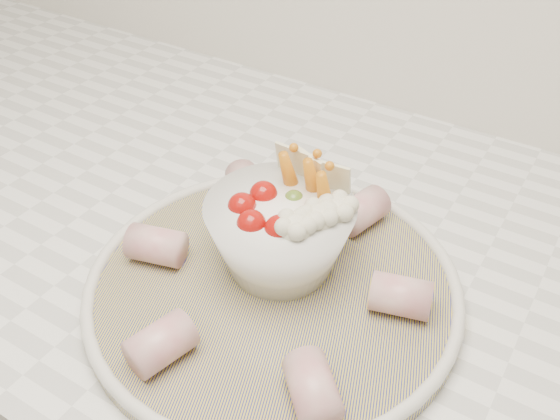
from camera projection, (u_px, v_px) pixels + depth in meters
The scene contains 3 objects.
serving_platter at pixel (273, 286), 0.58m from camera, with size 0.44×0.44×0.02m.
veggie_bowl at pixel (282, 232), 0.57m from camera, with size 0.14×0.14×0.11m.
cured_meat_rolls at pixel (273, 269), 0.57m from camera, with size 0.28×0.30×0.04m.
Camera 1 is at (0.23, 1.02, 1.35)m, focal length 40.00 mm.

